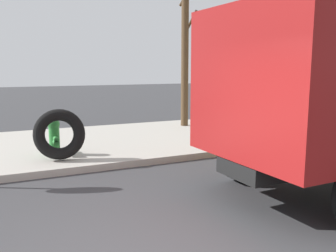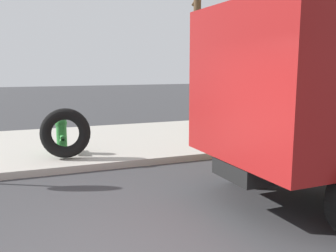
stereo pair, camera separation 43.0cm
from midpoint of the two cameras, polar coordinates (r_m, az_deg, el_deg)
sidewalk_curb at (r=10.06m, az=-15.51°, el=-2.97°), size 36.00×5.00×0.15m
fire_hydrant at (r=8.78m, az=-14.89°, el=-1.23°), size 0.27×0.61×0.84m
loose_tire at (r=8.23m, az=-14.26°, el=-1.08°), size 1.16×0.66×1.11m
bare_tree at (r=12.44m, az=5.55°, el=12.13°), size 0.62×0.65×5.07m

